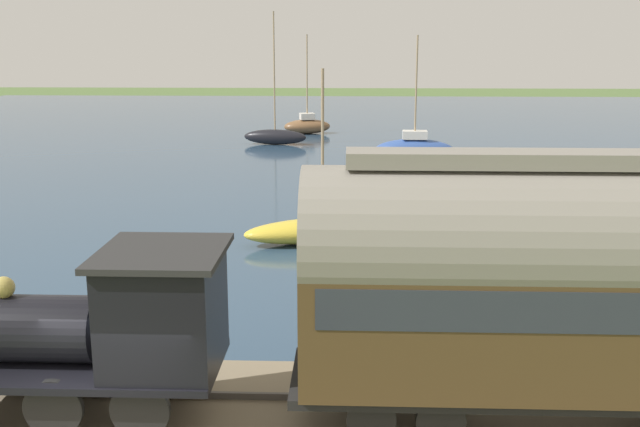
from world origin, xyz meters
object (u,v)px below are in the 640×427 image
passenger_coach (562,279)px  sailboat_brown (307,125)px  sailboat_yellow (322,229)px  steam_locomotive (96,324)px  sailboat_black (275,136)px  sailboat_blue (414,150)px

passenger_coach → sailboat_brown: size_ratio=1.17×
sailboat_brown → sailboat_yellow: 30.60m
steam_locomotive → sailboat_brown: (43.98, -0.95, -1.64)m
passenger_coach → sailboat_yellow: (13.47, 4.19, -2.66)m
sailboat_black → steam_locomotive: bearing=-171.2°
passenger_coach → sailboat_black: (37.97, 8.21, -2.53)m
passenger_coach → sailboat_yellow: sailboat_yellow is taller
steam_locomotive → sailboat_yellow: 13.95m
sailboat_black → sailboat_brown: bearing=-9.1°
sailboat_blue → sailboat_yellow: size_ratio=1.20×
sailboat_black → sailboat_yellow: sailboat_black is taller
sailboat_blue → sailboat_black: sailboat_black is taller
passenger_coach → sailboat_brown: bearing=8.3°
passenger_coach → sailboat_brown: sailboat_brown is taller
sailboat_brown → sailboat_blue: (-13.58, -6.75, 0.15)m
steam_locomotive → sailboat_black: (37.97, 0.85, -1.68)m
passenger_coach → sailboat_yellow: 14.35m
steam_locomotive → sailboat_brown: size_ratio=0.77×
passenger_coach → sailboat_blue: bearing=-0.6°
steam_locomotive → passenger_coach: passenger_coach is taller
passenger_coach → sailboat_black: bearing=12.2°
steam_locomotive → sailboat_black: bearing=1.3°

